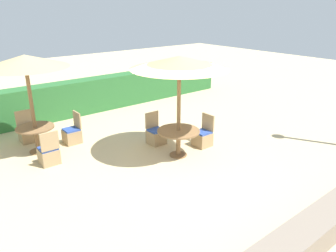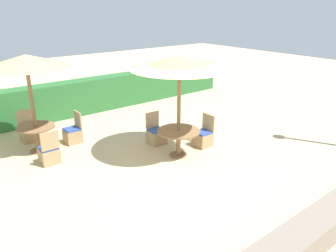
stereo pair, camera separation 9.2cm
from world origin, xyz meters
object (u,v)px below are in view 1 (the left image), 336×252
object	(u,v)px
round_table_back_left	(36,133)
patio_chair_center_north	(156,135)
patio_chair_back_left_east	(72,134)
round_table_center	(178,135)
patio_chair_back_left_south	(49,154)
patio_chair_back_left_north	(28,133)
parasol_center	(179,63)
patio_chair_center_east	(203,137)
parasol_back_left	(25,62)

from	to	relation	value
round_table_back_left	patio_chair_center_north	bearing A→B (deg)	-28.71
patio_chair_back_left_east	round_table_center	bearing A→B (deg)	-144.64
round_table_center	patio_chair_back_left_south	bearing A→B (deg)	149.39
patio_chair_back_left_north	patio_chair_back_left_east	xyz separation A→B (m)	(1.00, -0.95, 0.00)
parasol_center	patio_chair_back_left_north	distance (m)	5.15
parasol_center	patio_chair_center_east	size ratio (longest dim) A/B	2.91
parasol_center	patio_chair_center_north	distance (m)	2.50
patio_chair_back_left_north	patio_chair_back_left_south	distance (m)	1.88
round_table_center	patio_chair_back_left_north	distance (m)	4.63
patio_chair_center_north	round_table_back_left	size ratio (longest dim) A/B	0.91
parasol_center	patio_chair_back_left_north	size ratio (longest dim) A/B	2.91
parasol_center	parasol_back_left	bearing A→B (deg)	137.57
patio_chair_back_left_east	patio_chair_back_left_south	bearing A→B (deg)	131.58
patio_chair_center_east	patio_chair_back_left_east	distance (m)	3.87
round_table_center	patio_chair_back_left_south	world-z (taller)	patio_chair_back_left_south
round_table_back_left	patio_chair_back_left_south	distance (m)	0.98
patio_chair_center_east	parasol_center	bearing A→B (deg)	93.29
round_table_center	patio_chair_back_left_north	xyz separation A→B (m)	(-2.89, 3.61, -0.33)
round_table_center	patio_chair_back_left_north	world-z (taller)	patio_chair_back_left_north
patio_chair_center_north	patio_chair_back_left_south	world-z (taller)	same
patio_chair_back_left_north	round_table_back_left	bearing A→B (deg)	88.49
parasol_center	round_table_center	world-z (taller)	parasol_center
parasol_back_left	patio_chair_back_left_north	distance (m)	2.45
round_table_back_left	patio_chair_back_left_east	distance (m)	1.08
patio_chair_center_north	patio_chair_back_left_south	size ratio (longest dim) A/B	1.00
parasol_center	patio_chair_center_east	bearing A→B (deg)	3.29
patio_chair_center_north	round_table_back_left	xyz separation A→B (m)	(-2.94, 1.61, 0.32)
patio_chair_back_left_north	patio_chair_back_left_east	distance (m)	1.38
parasol_back_left	round_table_back_left	size ratio (longest dim) A/B	2.65
round_table_back_left	parasol_center	bearing A→B (deg)	-42.43
parasol_center	round_table_back_left	bearing A→B (deg)	137.57
parasol_center	patio_chair_center_north	bearing A→B (deg)	88.43
patio_chair_back_left_east	patio_chair_back_left_south	size ratio (longest dim) A/B	1.00
parasol_center	patio_chair_center_north	world-z (taller)	parasol_center
patio_chair_back_left_north	patio_chair_back_left_south	bearing A→B (deg)	88.85
patio_chair_center_east	patio_chair_center_north	world-z (taller)	same
round_table_center	round_table_back_left	bearing A→B (deg)	137.57
round_table_center	patio_chair_center_east	distance (m)	1.05
patio_chair_center_north	patio_chair_back_left_south	distance (m)	3.03
patio_chair_center_north	patio_chair_back_left_north	size ratio (longest dim) A/B	1.00
round_table_back_left	parasol_back_left	bearing A→B (deg)	0.00
patio_chair_center_north	patio_chair_back_left_south	xyz separation A→B (m)	(-2.95, 0.68, 0.00)
parasol_back_left	patio_chair_center_north	bearing A→B (deg)	-28.71
patio_chair_center_north	round_table_back_left	world-z (taller)	patio_chair_center_north
patio_chair_center_east	patio_chair_back_left_south	bearing A→B (deg)	66.85
parasol_back_left	parasol_center	bearing A→B (deg)	-42.43
round_table_center	patio_chair_back_left_south	distance (m)	3.41
round_table_back_left	patio_chair_back_left_north	xyz separation A→B (m)	(0.02, 0.95, -0.32)
round_table_back_left	patio_chair_back_left_north	size ratio (longest dim) A/B	1.10
round_table_center	round_table_back_left	size ratio (longest dim) A/B	1.12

